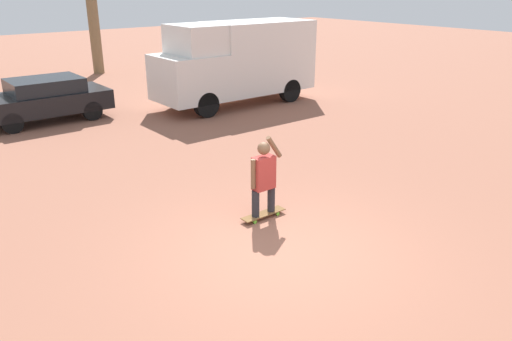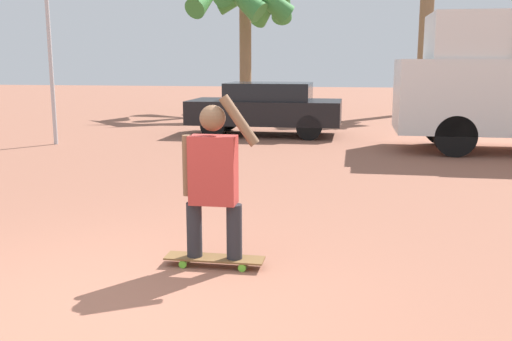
{
  "view_description": "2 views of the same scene",
  "coord_description": "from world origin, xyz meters",
  "px_view_note": "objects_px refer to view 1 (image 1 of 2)",
  "views": [
    {
      "loc": [
        -4.74,
        -5.32,
        4.11
      ],
      "look_at": [
        0.46,
        1.24,
        0.93
      ],
      "focal_mm": 35.0,
      "sensor_mm": 36.0,
      "label": 1
    },
    {
      "loc": [
        1.75,
        -3.68,
        1.83
      ],
      "look_at": [
        0.87,
        1.51,
        0.83
      ],
      "focal_mm": 40.0,
      "sensor_mm": 36.0,
      "label": 2
    }
  ],
  "objects_px": {
    "skateboard": "(263,214)",
    "parked_car_black": "(44,99)",
    "camper_van": "(238,60)",
    "person_skateboarder": "(264,175)"
  },
  "relations": [
    {
      "from": "skateboard",
      "to": "camper_van",
      "type": "relative_size",
      "value": 0.16
    },
    {
      "from": "person_skateboarder",
      "to": "camper_van",
      "type": "height_order",
      "value": "camper_van"
    },
    {
      "from": "skateboard",
      "to": "parked_car_black",
      "type": "bearing_deg",
      "value": 95.82
    },
    {
      "from": "person_skateboarder",
      "to": "camper_van",
      "type": "distance_m",
      "value": 9.25
    },
    {
      "from": "person_skateboarder",
      "to": "parked_car_black",
      "type": "height_order",
      "value": "person_skateboarder"
    },
    {
      "from": "skateboard",
      "to": "parked_car_black",
      "type": "distance_m",
      "value": 9.62
    },
    {
      "from": "parked_car_black",
      "to": "camper_van",
      "type": "bearing_deg",
      "value": -17.07
    },
    {
      "from": "skateboard",
      "to": "camper_van",
      "type": "distance_m",
      "value": 9.34
    },
    {
      "from": "camper_van",
      "to": "parked_car_black",
      "type": "relative_size",
      "value": 1.52
    },
    {
      "from": "camper_van",
      "to": "parked_car_black",
      "type": "distance_m",
      "value": 6.42
    }
  ]
}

